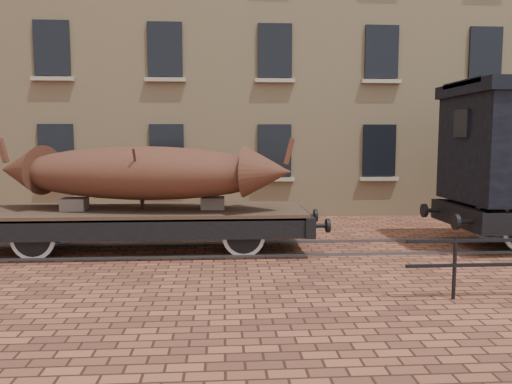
{
  "coord_description": "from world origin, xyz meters",
  "views": [
    {
      "loc": [
        -0.68,
        -11.37,
        2.55
      ],
      "look_at": [
        0.1,
        0.5,
        1.3
      ],
      "focal_mm": 35.0,
      "sensor_mm": 36.0,
      "label": 1
    }
  ],
  "objects": [
    {
      "name": "ground",
      "position": [
        0.0,
        0.0,
        0.0
      ],
      "size": [
        90.0,
        90.0,
        0.0
      ],
      "primitive_type": "plane",
      "color": "#572F23"
    },
    {
      "name": "warehouse_cream",
      "position": [
        3.0,
        9.99,
        7.0
      ],
      "size": [
        40.0,
        10.19,
        14.0
      ],
      "color": "#DDB884",
      "rests_on": "ground"
    },
    {
      "name": "rail_track",
      "position": [
        0.0,
        0.0,
        0.03
      ],
      "size": [
        30.0,
        1.52,
        0.06
      ],
      "color": "#59595E",
      "rests_on": "ground"
    },
    {
      "name": "flatcar_wagon",
      "position": [
        -2.48,
        0.0,
        0.77
      ],
      "size": [
        8.23,
        2.23,
        1.24
      ],
      "color": "#4A3525",
      "rests_on": "ground"
    },
    {
      "name": "iron_boat",
      "position": [
        -2.52,
        0.0,
        1.81
      ],
      "size": [
        6.86,
        2.93,
        1.64
      ],
      "color": "#50261A",
      "rests_on": "flatcar_wagon"
    }
  ]
}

